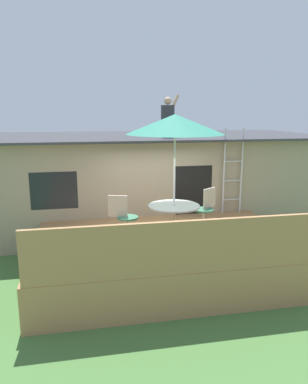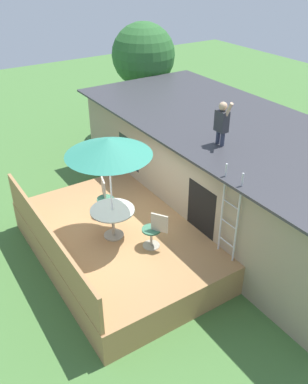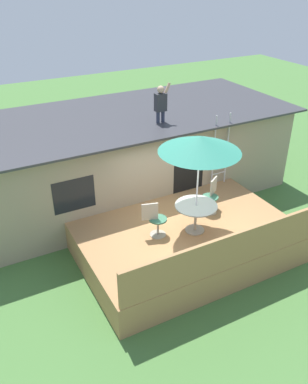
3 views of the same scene
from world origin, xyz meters
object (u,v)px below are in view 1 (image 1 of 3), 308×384
Objects in this scene: patio_chair_right at (206,209)px; patio_chair_left at (124,218)px; patio_umbrella at (175,124)px; step_ladder at (233,171)px; patio_table at (174,213)px; person_figure at (168,114)px.

patio_chair_left is at bearing -24.77° from patio_chair_right.
patio_umbrella reaches higher than patio_chair_left.
patio_table is at bearing -138.29° from step_ladder.
patio_chair_left and patio_chair_right have the same top height.
step_ladder is (2.00, 1.78, 0.51)m from patio_table.
patio_chair_left is (-0.98, 0.29, -0.13)m from patio_table.
patio_umbrella is 2.95m from step_ladder.
person_figure reaches higher than patio_table.
person_figure is at bearing 79.59° from patio_table.
patio_chair_right is at bearing -133.21° from step_ladder.
person_figure is at bearing 75.22° from patio_chair_left.
patio_umbrella reaches higher than patio_chair_right.
step_ladder is at bearing 41.71° from patio_table.
patio_umbrella is at bearing -138.29° from step_ladder.
patio_umbrella reaches higher than patio_table.
patio_table is at bearing -100.41° from person_figure.
patio_table is 0.94× the size of person_figure.
person_figure is at bearing 79.59° from patio_umbrella.
patio_chair_right is at bearing 33.84° from patio_table.
person_figure reaches higher than patio_chair_right.
patio_chair_left is at bearing 163.36° from patio_table.
patio_chair_right is (0.88, 0.59, -1.89)m from patio_umbrella.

